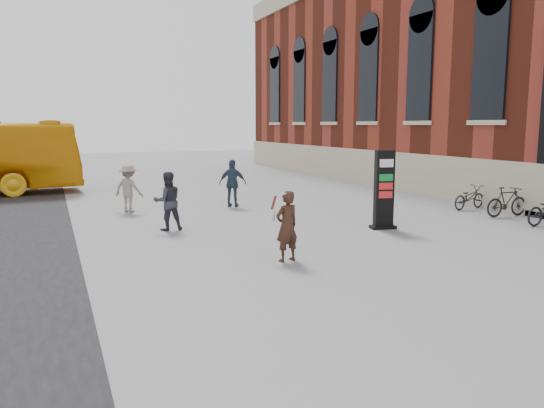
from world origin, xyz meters
name	(u,v)px	position (x,y,z in m)	size (l,w,h in m)	color
ground	(303,253)	(0.00, 0.00, 0.00)	(100.00, 100.00, 0.00)	#9E9EA3
info_pylon	(384,190)	(3.55, 1.85, 1.17)	(0.81, 0.51, 2.34)	black
woman	(287,225)	(-0.67, -0.51, 0.83)	(0.70, 0.66, 1.62)	#341F15
pedestrian_a	(168,201)	(-2.41, 4.09, 0.86)	(0.84, 0.65, 1.72)	#2D2D38
pedestrian_b	(129,188)	(-3.01, 7.86, 0.85)	(1.09, 0.63, 1.69)	gray
pedestrian_c	(233,183)	(0.79, 7.64, 0.89)	(1.05, 0.44, 1.78)	#2C4153
bike_5	(507,202)	(8.60, 2.00, 0.51)	(0.48, 1.69, 1.01)	black
bike_6	(469,197)	(8.60, 3.75, 0.43)	(0.58, 1.65, 0.87)	black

